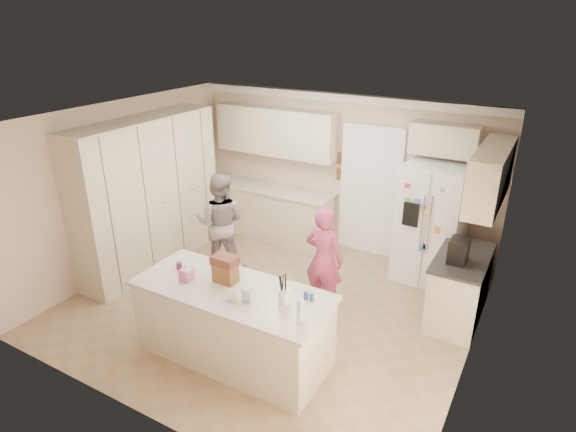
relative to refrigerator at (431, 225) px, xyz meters
The scene contains 41 objects.
floor 2.64m from the refrigerator, 132.49° to the right, with size 5.20×4.60×0.02m, color #907756.
ceiling 3.01m from the refrigerator, 132.49° to the right, with size 5.20×4.60×0.02m, color white.
wall_back 1.79m from the refrigerator, 163.84° to the left, with size 5.20×0.02×2.60m, color beige.
wall_front 4.48m from the refrigerator, 112.01° to the right, with size 5.20×0.02×2.60m, color beige.
wall_left 4.67m from the refrigerator, 156.91° to the right, with size 0.02×4.60×2.60m, color beige.
wall_right 2.09m from the refrigerator, 62.81° to the right, with size 0.02×4.60×2.60m, color beige.
crown_back 2.38m from the refrigerator, 165.44° to the left, with size 5.20×0.08×0.12m, color white.
pantry_bank 4.30m from the refrigerator, 157.74° to the right, with size 0.60×2.60×2.35m, color beige.
back_base_cab 2.86m from the refrigerator, behind, with size 2.20×0.60×0.88m, color beige.
back_countertop 2.83m from the refrigerator, behind, with size 2.24×0.63×0.04m, color beige.
back_upper_cab 3.01m from the refrigerator, behind, with size 2.20×0.35×0.80m, color beige.
doorway_opening 1.22m from the refrigerator, 157.95° to the left, with size 0.90×0.06×2.10m, color black.
doorway_casing 1.21m from the refrigerator, 159.50° to the left, with size 1.02×0.03×2.22m, color white.
wall_frame_upper 1.83m from the refrigerator, 164.94° to the left, with size 0.15×0.02×0.20m, color brown.
wall_frame_lower 1.75m from the refrigerator, 164.94° to the left, with size 0.15×0.02×0.20m, color brown.
refrigerator is the anchor object (origin of this frame).
fridge_seam 0.35m from the refrigerator, 90.00° to the right, with size 0.01×0.02×1.78m, color gray.
fridge_dispenser 0.49m from the refrigerator, 121.08° to the right, with size 0.22×0.03×0.35m, color black.
fridge_handle_l 0.40m from the refrigerator, 97.70° to the right, with size 0.02×0.02×0.85m, color silver.
fridge_handle_r 0.40m from the refrigerator, 82.30° to the right, with size 0.02×0.02×0.85m, color silver.
over_fridge_cab 1.24m from the refrigerator, 94.21° to the left, with size 0.95×0.35×0.45m, color beige.
right_base_cab 1.13m from the refrigerator, 52.74° to the right, with size 0.60×1.20×0.88m, color beige.
right_countertop 1.03m from the refrigerator, 53.18° to the right, with size 0.63×1.24×0.04m, color #2D2B28.
right_upper_cab 1.44m from the refrigerator, 39.72° to the right, with size 0.35×1.50×0.70m, color beige.
coffee_maker 1.19m from the refrigerator, 60.60° to the right, with size 0.22×0.28×0.30m, color black.
island_base 3.31m from the refrigerator, 116.71° to the right, with size 2.20×0.90×0.88m, color beige.
island_top 3.28m from the refrigerator, 116.71° to the right, with size 2.28×0.96×0.05m, color beige.
utensil_crock 2.99m from the refrigerator, 105.95° to the right, with size 0.13×0.13×0.15m, color white.
tissue_box 3.64m from the refrigerator, 123.76° to the right, with size 0.13×0.13×0.14m, color #D266A3.
tissue_plume 3.64m from the refrigerator, 123.76° to the right, with size 0.08×0.08×0.08m, color white.
dollhouse_body 3.26m from the refrigerator, 119.86° to the right, with size 0.26×0.18×0.22m, color brown.
dollhouse_roof 3.27m from the refrigerator, 119.86° to the right, with size 0.28×0.20×0.10m, color #592D1E.
jam_jar 3.67m from the refrigerator, 128.31° to the right, with size 0.07×0.07×0.09m, color #59263F.
greeting_card_a 3.40m from the refrigerator, 112.93° to the right, with size 0.12×0.01×0.16m, color white.
greeting_card_b 3.29m from the refrigerator, 110.86° to the right, with size 0.12×0.01×0.16m, color silver.
water_bottle 3.12m from the refrigerator, 99.63° to the right, with size 0.07×0.07×0.24m, color silver.
shaker_salt 2.78m from the refrigerator, 103.55° to the right, with size 0.05×0.05×0.09m, color #324F93.
shaker_pepper 2.77m from the refrigerator, 102.14° to the right, with size 0.05×0.05×0.09m, color #324F93.
teen_boy 3.15m from the refrigerator, 155.79° to the right, with size 0.77×0.60×1.59m, color gray.
teen_girl 1.81m from the refrigerator, 124.49° to the right, with size 0.54×0.36×1.49m, color #C33E4E.
fridge_magnets 0.36m from the refrigerator, 90.00° to the right, with size 0.76×0.02×1.44m, color tan, non-canonical shape.
Camera 1 is at (3.03, -4.80, 3.75)m, focal length 30.00 mm.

